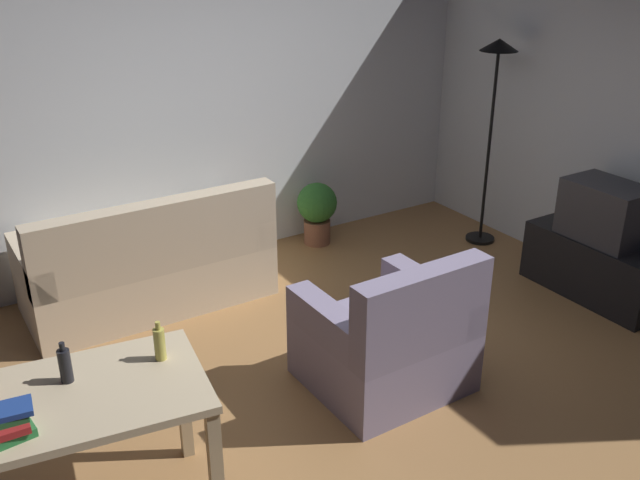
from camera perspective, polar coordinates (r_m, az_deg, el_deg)
ground_plane at (r=4.66m, az=2.26°, el=-10.99°), size 5.20×4.40×0.02m
wall_rear at (r=5.91m, az=-9.78°, el=10.84°), size 5.20×0.10×2.70m
wall_right at (r=5.86m, az=24.32°, el=8.97°), size 0.10×4.40×2.70m
couch at (r=5.47m, az=-13.52°, el=-2.18°), size 1.79×0.84×0.92m
tv_stand at (r=5.89m, az=21.28°, el=-2.02°), size 0.44×1.10×0.48m
tv at (r=5.72m, az=21.98°, el=2.14°), size 0.41×0.60×0.44m
torchiere_lamp at (r=6.29m, az=13.89°, el=11.86°), size 0.32×0.32×1.81m
desk at (r=3.45m, az=-19.32°, el=-13.18°), size 1.29×0.86×0.76m
potted_plant at (r=6.37m, az=-0.24°, el=2.51°), size 0.36×0.36×0.57m
armchair at (r=4.42m, az=5.58°, el=-8.11°), size 0.91×0.85×0.92m
bottle_dark at (r=3.44m, az=-19.80°, el=-9.43°), size 0.06×0.06×0.20m
bottle_squat at (r=3.48m, az=-12.77°, el=-8.10°), size 0.05×0.05×0.20m
book_stack at (r=3.21m, az=-23.88°, el=-13.30°), size 0.22×0.18×0.13m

